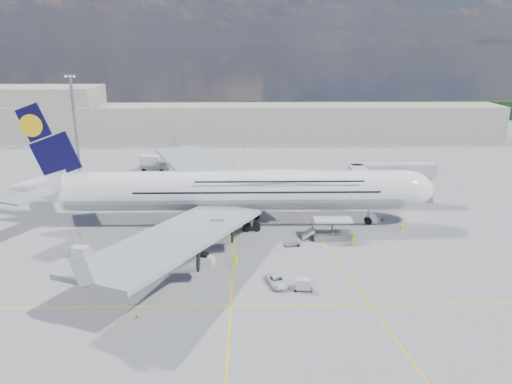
{
  "coord_description": "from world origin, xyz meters",
  "views": [
    {
      "loc": [
        2.23,
        -77.92,
        33.04
      ],
      "look_at": [
        3.84,
        8.0,
        7.04
      ],
      "focal_mm": 35.0,
      "sensor_mm": 36.0,
      "label": 1
    }
  ],
  "objects_px": {
    "jet_bridge": "(381,174)",
    "cone_wing_left_inner": "(184,213)",
    "cargo_loader": "(331,232)",
    "crew_nose": "(401,226)",
    "crew_loader": "(353,242)",
    "crew_tug": "(236,262)",
    "light_mast": "(75,126)",
    "dolly_back": "(140,255)",
    "dolly_nose_near": "(292,244)",
    "service_van": "(277,281)",
    "cone_nose": "(383,219)",
    "cone_tail": "(80,234)",
    "cone_wing_left_outer": "(173,179)",
    "crew_wing": "(113,265)",
    "cone_wing_right_inner": "(207,261)",
    "dolly_row_a": "(80,252)",
    "cone_wing_right_outer": "(136,316)",
    "catering_truck_outer": "(154,164)",
    "catering_truck_inner": "(197,188)",
    "baggage_tug": "(204,260)",
    "dolly_nose_far": "(303,284)",
    "crew_van": "(354,238)",
    "airliner": "(236,190)",
    "dolly_row_c": "(151,257)",
    "dolly_row_b": "(173,253)"
  },
  "relations": [
    {
      "from": "dolly_row_c",
      "to": "catering_truck_inner",
      "type": "distance_m",
      "value": 34.41
    },
    {
      "from": "catering_truck_inner",
      "to": "crew_nose",
      "type": "distance_m",
      "value": 45.29
    },
    {
      "from": "dolly_row_c",
      "to": "dolly_nose_near",
      "type": "height_order",
      "value": "dolly_row_c"
    },
    {
      "from": "light_mast",
      "to": "dolly_row_a",
      "type": "xyz_separation_m",
      "value": [
        15.74,
        -49.81,
        -12.1
      ]
    },
    {
      "from": "light_mast",
      "to": "dolly_back",
      "type": "distance_m",
      "value": 58.44
    },
    {
      "from": "airliner",
      "to": "cone_wing_left_inner",
      "type": "bearing_deg",
      "value": 150.29
    },
    {
      "from": "jet_bridge",
      "to": "cone_wing_left_inner",
      "type": "height_order",
      "value": "jet_bridge"
    },
    {
      "from": "crew_loader",
      "to": "cone_wing_left_inner",
      "type": "bearing_deg",
      "value": 168.84
    },
    {
      "from": "crew_wing",
      "to": "cargo_loader",
      "type": "bearing_deg",
      "value": -84.64
    },
    {
      "from": "light_mast",
      "to": "crew_nose",
      "type": "bearing_deg",
      "value": -28.93
    },
    {
      "from": "catering_truck_outer",
      "to": "cone_wing_left_outer",
      "type": "distance_m",
      "value": 10.12
    },
    {
      "from": "light_mast",
      "to": "cone_wing_right_inner",
      "type": "xyz_separation_m",
      "value": [
        35.91,
        -51.87,
        -12.9
      ]
    },
    {
      "from": "catering_truck_inner",
      "to": "cone_wing_right_outer",
      "type": "height_order",
      "value": "catering_truck_inner"
    },
    {
      "from": "crew_loader",
      "to": "crew_tug",
      "type": "height_order",
      "value": "crew_tug"
    },
    {
      "from": "service_van",
      "to": "light_mast",
      "type": "bearing_deg",
      "value": 112.57
    },
    {
      "from": "dolly_nose_near",
      "to": "crew_tug",
      "type": "bearing_deg",
      "value": -157.15
    },
    {
      "from": "cone_wing_left_inner",
      "to": "dolly_nose_near",
      "type": "bearing_deg",
      "value": -38.83
    },
    {
      "from": "cargo_loader",
      "to": "cone_wing_right_inner",
      "type": "bearing_deg",
      "value": -154.96
    },
    {
      "from": "dolly_nose_near",
      "to": "catering_truck_inner",
      "type": "xyz_separation_m",
      "value": [
        -18.73,
        29.22,
        1.48
      ]
    },
    {
      "from": "crew_nose",
      "to": "cone_nose",
      "type": "height_order",
      "value": "crew_nose"
    },
    {
      "from": "dolly_nose_far",
      "to": "crew_wing",
      "type": "xyz_separation_m",
      "value": [
        -27.9,
        7.06,
        -0.09
      ]
    },
    {
      "from": "dolly_row_b",
      "to": "crew_van",
      "type": "bearing_deg",
      "value": 10.32
    },
    {
      "from": "dolly_nose_near",
      "to": "cone_tail",
      "type": "relative_size",
      "value": 5.2
    },
    {
      "from": "airliner",
      "to": "jet_bridge",
      "type": "bearing_deg",
      "value": 20.31
    },
    {
      "from": "cone_nose",
      "to": "crew_wing",
      "type": "bearing_deg",
      "value": -155.87
    },
    {
      "from": "cone_wing_left_outer",
      "to": "cone_wing_right_outer",
      "type": "height_order",
      "value": "cone_wing_left_outer"
    },
    {
      "from": "baggage_tug",
      "to": "crew_wing",
      "type": "bearing_deg",
      "value": -158.97
    },
    {
      "from": "service_van",
      "to": "dolly_back",
      "type": "bearing_deg",
      "value": 143.08
    },
    {
      "from": "dolly_row_a",
      "to": "cone_nose",
      "type": "relative_size",
      "value": 5.87
    },
    {
      "from": "cone_nose",
      "to": "cone_wing_left_outer",
      "type": "height_order",
      "value": "cone_wing_left_outer"
    },
    {
      "from": "crew_tug",
      "to": "cone_wing_right_outer",
      "type": "relative_size",
      "value": 3.41
    },
    {
      "from": "jet_bridge",
      "to": "crew_tug",
      "type": "bearing_deg",
      "value": -134.96
    },
    {
      "from": "catering_truck_outer",
      "to": "crew_loader",
      "type": "distance_m",
      "value": 65.83
    },
    {
      "from": "crew_wing",
      "to": "cone_wing_left_outer",
      "type": "distance_m",
      "value": 50.96
    },
    {
      "from": "crew_loader",
      "to": "dolly_row_c",
      "type": "bearing_deg",
      "value": -154.59
    },
    {
      "from": "dolly_nose_far",
      "to": "crew_van",
      "type": "distance_m",
      "value": 20.01
    },
    {
      "from": "dolly_nose_near",
      "to": "cone_wing_right_outer",
      "type": "xyz_separation_m",
      "value": [
        -21.38,
        -22.57,
        -0.05
      ]
    },
    {
      "from": "dolly_row_c",
      "to": "catering_truck_inner",
      "type": "xyz_separation_m",
      "value": [
        4.0,
        34.15,
        1.4
      ]
    },
    {
      "from": "crew_wing",
      "to": "cone_wing_right_inner",
      "type": "height_order",
      "value": "crew_wing"
    },
    {
      "from": "cargo_loader",
      "to": "dolly_row_b",
      "type": "relative_size",
      "value": 2.48
    },
    {
      "from": "cone_tail",
      "to": "crew_wing",
      "type": "bearing_deg",
      "value": -55.89
    },
    {
      "from": "crew_van",
      "to": "crew_wing",
      "type": "bearing_deg",
      "value": 50.31
    },
    {
      "from": "dolly_nose_near",
      "to": "dolly_row_b",
      "type": "bearing_deg",
      "value": 171.25
    },
    {
      "from": "service_van",
      "to": "cone_nose",
      "type": "distance_m",
      "value": 34.21
    },
    {
      "from": "crew_wing",
      "to": "crew_tug",
      "type": "xyz_separation_m",
      "value": [
        18.48,
        0.41,
        0.09
      ]
    },
    {
      "from": "cargo_loader",
      "to": "crew_nose",
      "type": "bearing_deg",
      "value": 14.17
    },
    {
      "from": "cone_wing_left_inner",
      "to": "cone_tail",
      "type": "distance_m",
      "value": 20.28
    },
    {
      "from": "crew_tug",
      "to": "cone_wing_left_inner",
      "type": "distance_m",
      "value": 26.87
    },
    {
      "from": "dolly_nose_far",
      "to": "baggage_tug",
      "type": "distance_m",
      "value": 16.62
    },
    {
      "from": "cone_tail",
      "to": "dolly_row_b",
      "type": "bearing_deg",
      "value": -26.3
    }
  ]
}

